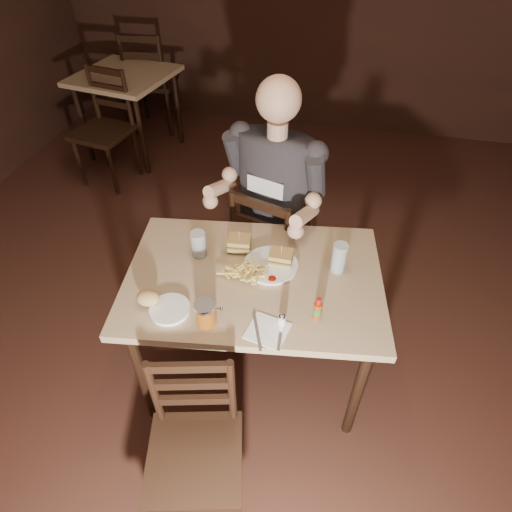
% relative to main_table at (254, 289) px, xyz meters
% --- Properties ---
extents(room_shell, '(7.00, 7.00, 7.00)m').
position_rel_main_table_xyz_m(room_shell, '(0.28, -0.27, 0.71)').
color(room_shell, black).
rests_on(room_shell, ground).
extents(main_table, '(1.27, 0.94, 0.77)m').
position_rel_main_table_xyz_m(main_table, '(0.00, 0.00, 0.00)').
color(main_table, tan).
rests_on(main_table, ground).
extents(bg_table, '(0.92, 0.92, 0.77)m').
position_rel_main_table_xyz_m(bg_table, '(-1.72, 2.23, -0.01)').
color(bg_table, tan).
rests_on(bg_table, ground).
extents(chair_far, '(0.52, 0.55, 0.89)m').
position_rel_main_table_xyz_m(chair_far, '(-0.01, 0.60, -0.24)').
color(chair_far, black).
rests_on(chair_far, ground).
extents(chair_near, '(0.47, 0.50, 0.82)m').
position_rel_main_table_xyz_m(chair_near, '(-0.08, -0.71, -0.27)').
color(chair_near, black).
rests_on(chair_near, ground).
extents(bg_chair_far, '(0.52, 0.56, 1.00)m').
position_rel_main_table_xyz_m(bg_chair_far, '(-1.72, 2.78, -0.19)').
color(bg_chair_far, black).
rests_on(bg_chair_far, ground).
extents(bg_chair_near, '(0.52, 0.55, 0.95)m').
position_rel_main_table_xyz_m(bg_chair_near, '(-1.72, 1.68, -0.21)').
color(bg_chair_near, black).
rests_on(bg_chair_near, ground).
extents(diner, '(0.69, 0.60, 1.00)m').
position_rel_main_table_xyz_m(diner, '(-0.03, 0.55, 0.28)').
color(diner, '#2A292E').
rests_on(diner, chair_far).
extents(dinner_plate, '(0.28, 0.28, 0.01)m').
position_rel_main_table_xyz_m(dinner_plate, '(0.07, 0.08, 0.09)').
color(dinner_plate, white).
rests_on(dinner_plate, main_table).
extents(sandwich_left, '(0.12, 0.10, 0.10)m').
position_rel_main_table_xyz_m(sandwich_left, '(-0.11, 0.16, 0.15)').
color(sandwich_left, tan).
rests_on(sandwich_left, dinner_plate).
extents(sandwich_right, '(0.10, 0.09, 0.09)m').
position_rel_main_table_xyz_m(sandwich_right, '(0.11, 0.10, 0.14)').
color(sandwich_right, tan).
rests_on(sandwich_right, dinner_plate).
extents(fries_pile, '(0.26, 0.20, 0.04)m').
position_rel_main_table_xyz_m(fries_pile, '(-0.04, -0.00, 0.12)').
color(fries_pile, '#ECCE64').
rests_on(fries_pile, dinner_plate).
extents(ketchup_dollop, '(0.04, 0.04, 0.01)m').
position_rel_main_table_xyz_m(ketchup_dollop, '(0.09, -0.02, 0.10)').
color(ketchup_dollop, maroon).
rests_on(ketchup_dollop, dinner_plate).
extents(glass_left, '(0.08, 0.08, 0.13)m').
position_rel_main_table_xyz_m(glass_left, '(-0.29, 0.08, 0.15)').
color(glass_left, silver).
rests_on(glass_left, main_table).
extents(glass_right, '(0.08, 0.08, 0.15)m').
position_rel_main_table_xyz_m(glass_right, '(0.37, 0.13, 0.16)').
color(glass_right, silver).
rests_on(glass_right, main_table).
extents(hot_sauce, '(0.04, 0.04, 0.12)m').
position_rel_main_table_xyz_m(hot_sauce, '(0.31, -0.18, 0.14)').
color(hot_sauce, brown).
rests_on(hot_sauce, main_table).
extents(salt_shaker, '(0.04, 0.04, 0.06)m').
position_rel_main_table_xyz_m(salt_shaker, '(0.17, -0.25, 0.11)').
color(salt_shaker, white).
rests_on(salt_shaker, main_table).
extents(syrup_dispenser, '(0.10, 0.10, 0.11)m').
position_rel_main_table_xyz_m(syrup_dispenser, '(-0.13, -0.30, 0.14)').
color(syrup_dispenser, brown).
rests_on(syrup_dispenser, main_table).
extents(napkin, '(0.19, 0.18, 0.00)m').
position_rel_main_table_xyz_m(napkin, '(0.12, -0.29, 0.09)').
color(napkin, white).
rests_on(napkin, main_table).
extents(knife, '(0.08, 0.18, 0.00)m').
position_rel_main_table_xyz_m(knife, '(0.08, -0.31, 0.09)').
color(knife, silver).
rests_on(knife, napkin).
extents(fork, '(0.03, 0.17, 0.01)m').
position_rel_main_table_xyz_m(fork, '(0.18, -0.29, 0.09)').
color(fork, silver).
rests_on(fork, napkin).
extents(side_plate, '(0.19, 0.19, 0.01)m').
position_rel_main_table_xyz_m(side_plate, '(-0.30, -0.28, 0.09)').
color(side_plate, white).
rests_on(side_plate, main_table).
extents(bread_roll, '(0.11, 0.10, 0.06)m').
position_rel_main_table_xyz_m(bread_roll, '(-0.40, -0.27, 0.13)').
color(bread_roll, tan).
rests_on(bread_roll, side_plate).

